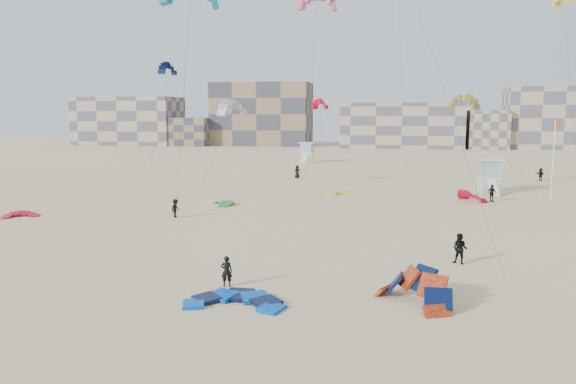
% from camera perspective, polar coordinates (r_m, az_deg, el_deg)
% --- Properties ---
extents(ground, '(320.00, 320.00, 0.00)m').
position_cam_1_polar(ground, '(29.54, -7.63, -9.69)').
color(ground, beige).
rests_on(ground, ground).
extents(kite_ground_blue, '(4.43, 4.65, 0.94)m').
position_cam_1_polar(kite_ground_blue, '(27.07, -5.43, -11.31)').
color(kite_ground_blue, blue).
rests_on(kite_ground_blue, ground).
extents(kite_ground_orange, '(5.94, 5.94, 4.23)m').
position_cam_1_polar(kite_ground_orange, '(27.69, 12.59, -11.02)').
color(kite_ground_orange, '#E04118').
rests_on(kite_ground_orange, ground).
extents(kite_ground_red, '(4.04, 4.09, 1.42)m').
position_cam_1_polar(kite_ground_red, '(54.39, -25.54, -2.30)').
color(kite_ground_red, red).
rests_on(kite_ground_red, ground).
extents(kite_ground_green, '(4.07, 3.99, 1.11)m').
position_cam_1_polar(kite_ground_green, '(56.06, -6.63, -1.30)').
color(kite_ground_green, '#2F9226').
rests_on(kite_ground_green, ground).
extents(kite_ground_red_far, '(5.07, 5.02, 3.52)m').
position_cam_1_polar(kite_ground_red_far, '(61.18, 18.12, -0.87)').
color(kite_ground_red_far, red).
rests_on(kite_ground_red_far, ground).
extents(kite_ground_yellow, '(3.89, 3.99, 1.05)m').
position_cam_1_polar(kite_ground_yellow, '(63.22, 5.49, -0.24)').
color(kite_ground_yellow, yellow).
rests_on(kite_ground_yellow, ground).
extents(kitesurfer_main, '(0.67, 0.52, 1.63)m').
position_cam_1_polar(kitesurfer_main, '(29.56, -6.26, -8.01)').
color(kitesurfer_main, black).
rests_on(kitesurfer_main, ground).
extents(kitesurfer_b, '(1.12, 1.02, 1.86)m').
position_cam_1_polar(kitesurfer_b, '(35.16, 17.07, -5.54)').
color(kitesurfer_b, black).
rests_on(kitesurfer_b, ground).
extents(kitesurfer_c, '(0.81, 1.14, 1.61)m').
position_cam_1_polar(kitesurfer_c, '(49.75, -11.36, -1.63)').
color(kitesurfer_c, black).
rests_on(kitesurfer_c, ground).
extents(kitesurfer_d, '(1.04, 1.07, 1.80)m').
position_cam_1_polar(kitesurfer_d, '(61.16, 20.02, -0.11)').
color(kitesurfer_d, black).
rests_on(kitesurfer_d, ground).
extents(kitesurfer_e, '(0.99, 0.75, 1.83)m').
position_cam_1_polar(kitesurfer_e, '(78.98, 0.94, 2.08)').
color(kitesurfer_e, black).
rests_on(kitesurfer_e, ground).
extents(kitesurfer_f, '(1.15, 1.65, 1.71)m').
position_cam_1_polar(kitesurfer_f, '(83.39, 24.27, 1.65)').
color(kitesurfer_f, black).
rests_on(kitesurfer_f, ground).
extents(kite_fly_grey, '(5.44, 9.44, 10.05)m').
position_cam_1_polar(kite_fly_grey, '(66.73, -5.67, 8.32)').
color(kite_fly_grey, beige).
rests_on(kite_fly_grey, ground).
extents(kite_fly_pink, '(6.09, 8.68, 23.08)m').
position_cam_1_polar(kite_fly_pink, '(72.03, 3.04, 18.69)').
color(kite_fly_pink, '#EA5988').
rests_on(kite_fly_pink, ground).
extents(kite_fly_olive, '(8.69, 12.14, 10.40)m').
position_cam_1_polar(kite_fly_olive, '(68.11, 17.39, 8.55)').
color(kite_fly_olive, olive).
rests_on(kite_fly_olive, ground).
extents(kite_fly_navy, '(3.82, 4.26, 14.73)m').
position_cam_1_polar(kite_fly_navy, '(76.73, -12.15, 12.05)').
color(kite_fly_navy, '#05103E').
rests_on(kite_fly_navy, ground).
extents(kite_fly_red, '(4.29, 4.30, 10.54)m').
position_cam_1_polar(kite_fly_red, '(88.56, 3.27, 8.80)').
color(kite_fly_red, red).
rests_on(kite_fly_red, ground).
extents(lifeguard_tower_near, '(2.77, 5.26, 3.85)m').
position_cam_1_polar(lifeguard_tower_near, '(68.23, 19.83, 1.54)').
color(lifeguard_tower_near, white).
rests_on(lifeguard_tower_near, ground).
extents(lifeguard_tower_far, '(2.73, 5.14, 3.74)m').
position_cam_1_polar(lifeguard_tower_far, '(105.56, 1.91, 4.04)').
color(lifeguard_tower_far, white).
rests_on(lifeguard_tower_far, ground).
extents(flagpole, '(0.67, 0.10, 8.28)m').
position_cam_1_polar(flagpole, '(64.72, 25.35, 3.09)').
color(flagpole, white).
rests_on(flagpole, ground).
extents(condo_west_a, '(30.00, 15.00, 14.00)m').
position_cam_1_polar(condo_west_a, '(175.52, -15.86, 6.95)').
color(condo_west_a, tan).
rests_on(condo_west_a, ground).
extents(condo_west_b, '(28.00, 14.00, 18.00)m').
position_cam_1_polar(condo_west_b, '(165.36, -2.65, 7.90)').
color(condo_west_b, '#826A4F').
rests_on(condo_west_b, ground).
extents(condo_mid, '(32.00, 16.00, 12.00)m').
position_cam_1_polar(condo_mid, '(156.68, 11.45, 6.65)').
color(condo_mid, tan).
rests_on(condo_mid, ground).
extents(condo_east, '(26.00, 14.00, 16.00)m').
position_cam_1_polar(condo_east, '(163.83, 25.70, 6.79)').
color(condo_east, tan).
rests_on(condo_east, ground).
extents(condo_fill_left, '(12.00, 10.00, 8.00)m').
position_cam_1_polar(condo_fill_left, '(165.65, -9.91, 6.06)').
color(condo_fill_left, '#826A4F').
rests_on(condo_fill_left, ground).
extents(condo_fill_right, '(10.00, 10.00, 10.00)m').
position_cam_1_polar(condo_fill_right, '(156.38, 19.58, 5.99)').
color(condo_fill_right, tan).
rests_on(condo_fill_right, ground).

